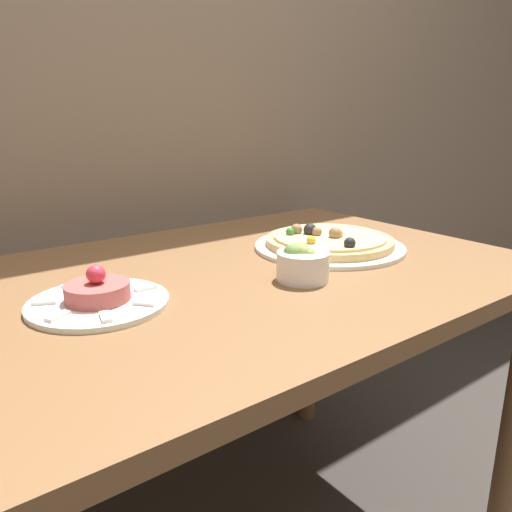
% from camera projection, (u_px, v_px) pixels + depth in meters
% --- Properties ---
extents(back_wall, '(8.00, 0.05, 2.60)m').
position_uv_depth(back_wall, '(112.00, 34.00, 1.32)').
color(back_wall, '#84705B').
rests_on(back_wall, ground_plane).
extents(dining_table, '(1.28, 0.85, 0.78)m').
position_uv_depth(dining_table, '(233.00, 316.00, 1.08)').
color(dining_table, brown).
rests_on(dining_table, ground_plane).
extents(pizza_plate, '(0.36, 0.36, 0.06)m').
position_uv_depth(pizza_plate, '(329.00, 242.00, 1.21)').
color(pizza_plate, white).
rests_on(pizza_plate, dining_table).
extents(tartare_plate, '(0.24, 0.24, 0.07)m').
position_uv_depth(tartare_plate, '(98.00, 298.00, 0.86)').
color(tartare_plate, white).
rests_on(tartare_plate, dining_table).
extents(small_bowl, '(0.10, 0.10, 0.07)m').
position_uv_depth(small_bowl, '(302.00, 263.00, 0.98)').
color(small_bowl, white).
rests_on(small_bowl, dining_table).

